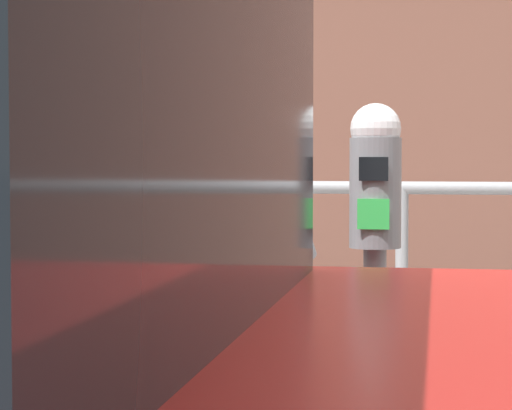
% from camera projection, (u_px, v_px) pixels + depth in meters
% --- Properties ---
extents(parking_meter, '(0.16, 0.17, 1.40)m').
position_uv_depth(parking_meter, '(375.00, 240.00, 3.14)').
color(parking_meter, slate).
rests_on(parking_meter, sidewalk_curb).
extents(pedestrian_at_meter, '(0.66, 0.38, 1.57)m').
position_uv_depth(pedestrian_at_meter, '(201.00, 264.00, 3.47)').
color(pedestrian_at_meter, '#1E233F').
rests_on(pedestrian_at_meter, sidewalk_curb).
extents(background_railing, '(24.06, 0.06, 1.13)m').
position_uv_depth(background_railing, '(402.00, 248.00, 4.87)').
color(background_railing, gray).
rests_on(background_railing, sidewalk_curb).
extents(backdrop_wall, '(32.00, 0.50, 3.86)m').
position_uv_depth(backdrop_wall, '(421.00, 82.00, 7.44)').
color(backdrop_wall, brown).
rests_on(backdrop_wall, ground).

